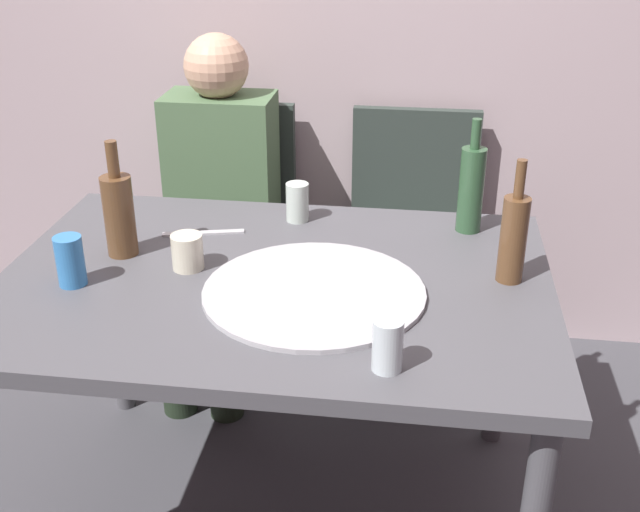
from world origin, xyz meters
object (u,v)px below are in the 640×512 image
wine_glass (297,202)px  guest_in_sweater (217,199)px  beer_bottle (471,188)px  dining_table (275,307)px  wine_bottle (513,236)px  chair_left (229,217)px  tumbler_near (187,252)px  table_knife (203,233)px  tumbler_far (388,345)px  water_bottle (119,213)px  pizza_tray (314,292)px  chair_right (411,227)px  soda_can (70,261)px

wine_glass → guest_in_sweater: size_ratio=0.09×
beer_bottle → dining_table: bearing=-143.5°
wine_bottle → beer_bottle: (-0.09, 0.28, 0.01)m
wine_glass → chair_left: chair_left is taller
wine_bottle → dining_table: bearing=-173.5°
tumbler_near → table_knife: bearing=95.3°
tumbler_far → chair_left: size_ratio=0.12×
water_bottle → tumbler_far: 0.82m
pizza_tray → tumbler_near: size_ratio=5.86×
tumbler_far → wine_bottle: bearing=57.5°
pizza_tray → table_knife: size_ratio=2.35×
tumbler_near → table_knife: 0.21m
beer_bottle → chair_right: size_ratio=0.35×
beer_bottle → soda_can: 1.04m
beer_bottle → table_knife: (-0.71, -0.13, -0.12)m
tumbler_far → chair_left: bearing=117.2°
table_knife → wine_bottle: bearing=-25.2°
table_knife → guest_in_sweater: 0.52m
pizza_tray → wine_glass: (-0.11, 0.42, 0.05)m
dining_table → tumbler_near: size_ratio=15.08×
wine_glass → chair_right: chair_right is taller
guest_in_sweater → wine_glass: bearing=132.4°
table_knife → guest_in_sweater: guest_in_sweater is taller
water_bottle → tumbler_near: (0.19, -0.06, -0.07)m
wine_glass → guest_in_sweater: bearing=132.4°
beer_bottle → water_bottle: bearing=-162.8°
chair_right → table_knife: bearing=49.6°
dining_table → guest_in_sweater: (-0.34, 0.72, -0.02)m
water_bottle → chair_left: size_ratio=0.33×
table_knife → chair_right: size_ratio=0.24×
wine_glass → soda_can: size_ratio=0.89×
wine_glass → chair_left: (-0.33, 0.52, -0.28)m
table_knife → guest_in_sweater: bearing=87.4°
wine_bottle → table_knife: size_ratio=1.37×
dining_table → soda_can: soda_can is taller
beer_bottle → guest_in_sweater: 0.92m
pizza_tray → guest_in_sweater: guest_in_sweater is taller
dining_table → tumbler_near: bearing=175.0°
dining_table → soda_can: bearing=-167.8°
wine_glass → chair_left: 0.68m
beer_bottle → pizza_tray: bearing=-130.9°
wine_glass → tumbler_near: bearing=-123.0°
tumbler_near → tumbler_far: bearing=-36.1°
tumbler_near → dining_table: bearing=-5.0°
beer_bottle → tumbler_far: bearing=-104.2°
dining_table → wine_bottle: (0.56, 0.06, 0.20)m
chair_right → tumbler_far: bearing=89.1°
pizza_tray → soda_can: soda_can is taller
beer_bottle → guest_in_sweater: size_ratio=0.27×
dining_table → wine_bottle: bearing=6.5°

